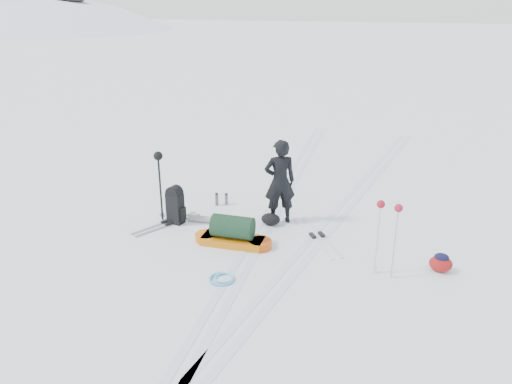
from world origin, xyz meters
The scene contains 13 objects.
ground centered at (0.00, 0.00, 0.00)m, with size 200.00×200.00×0.00m, color white.
ski_tracks centered at (0.61, 0.88, 0.00)m, with size 3.38×17.97×0.01m.
skier centered at (0.19, 0.77, 0.90)m, with size 0.66×0.43×1.80m, color black.
pulk_sled centered at (-0.36, -0.53, 0.23)m, with size 1.56×0.55×0.59m.
expedition_rucksack centered at (-1.80, 0.04, 0.38)m, with size 0.90×0.43×0.83m.
ski_poles_black centered at (-2.20, 0.05, 1.25)m, with size 0.19×0.19×1.53m.
ski_poles_silver centered at (2.49, -0.79, 1.13)m, with size 0.42×0.21×1.36m.
touring_skis_grey centered at (-2.01, -0.12, 0.01)m, with size 0.95×1.53×0.06m.
touring_skis_white centered at (1.12, 0.30, 0.02)m, with size 1.34×1.74×0.07m.
rope_coil centered at (-0.05, -1.81, 0.03)m, with size 0.53×0.53×0.05m.
small_daypack centered at (3.43, -0.33, 0.16)m, with size 0.46×0.39×0.34m.
thermos_pair centered at (-1.32, 1.24, 0.14)m, with size 0.29×0.19×0.29m.
stuff_sack centered at (0.07, 0.56, 0.13)m, with size 0.48×0.42×0.25m.
Camera 1 is at (2.81, -8.57, 4.43)m, focal length 35.00 mm.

